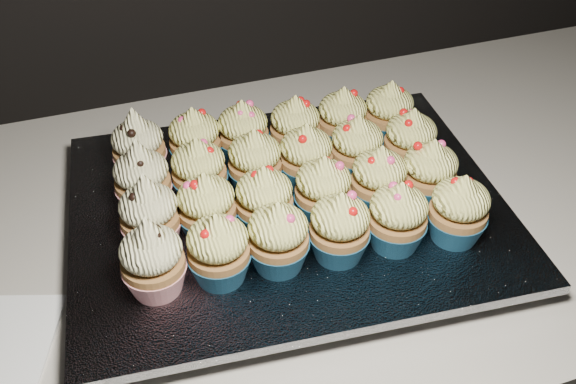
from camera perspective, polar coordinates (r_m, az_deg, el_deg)
The scene contains 27 objects.
worktop at distance 0.78m, azimuth -9.28°, elevation -4.33°, with size 2.44×0.64×0.04m, color beige.
baking_tray at distance 0.75m, azimuth 0.00°, elevation -2.29°, with size 0.45×0.34×0.02m, color black.
foil_lining at distance 0.74m, azimuth 0.00°, elevation -1.31°, with size 0.49×0.38×0.01m, color silver.
cupcake_0 at distance 0.63m, azimuth -11.95°, elevation -5.89°, with size 0.06×0.06×0.10m.
cupcake_1 at distance 0.63m, azimuth -6.19°, elevation -5.13°, with size 0.06×0.06×0.08m.
cupcake_2 at distance 0.64m, azimuth -0.88°, elevation -4.09°, with size 0.06×0.06×0.08m.
cupcake_3 at distance 0.65m, azimuth 4.61°, elevation -3.20°, with size 0.06×0.06×0.08m.
cupcake_4 at distance 0.67m, azimuth 9.70°, elevation -2.23°, with size 0.06×0.06×0.08m.
cupcake_5 at distance 0.69m, azimuth 14.93°, elevation -1.56°, with size 0.06×0.06×0.08m.
cupcake_6 at distance 0.67m, azimuth -12.19°, elevation -1.99°, with size 0.06×0.06×0.10m.
cupcake_7 at distance 0.68m, azimuth -7.22°, elevation -1.38°, with size 0.06×0.06×0.08m.
cupcake_8 at distance 0.68m, azimuth -2.11°, elevation -0.80°, with size 0.06×0.06×0.08m.
cupcake_9 at distance 0.69m, azimuth 3.13°, elevation 0.15°, with size 0.06×0.06×0.08m.
cupcake_10 at distance 0.71m, azimuth 8.05°, elevation 1.06°, with size 0.06×0.06×0.08m.
cupcake_11 at distance 0.73m, azimuth 12.43°, elevation 1.64°, with size 0.06×0.06×0.08m.
cupcake_12 at distance 0.72m, azimuth -12.82°, elevation 1.12°, with size 0.06×0.06×0.10m.
cupcake_13 at distance 0.73m, azimuth -7.90°, elevation 1.80°, with size 0.06×0.06×0.08m.
cupcake_14 at distance 0.73m, azimuth -2.95°, elevation 2.61°, with size 0.06×0.06×0.08m.
cupcake_15 at distance 0.74m, azimuth 1.62°, elevation 3.14°, with size 0.06×0.06×0.08m.
cupcake_16 at distance 0.76m, azimuth 6.12°, elevation 3.88°, with size 0.06×0.06×0.08m.
cupcake_17 at distance 0.78m, azimuth 10.79°, elevation 4.45°, with size 0.06×0.06×0.08m.
cupcake_18 at distance 0.77m, azimuth -13.14°, elevation 3.90°, with size 0.06×0.06×0.10m.
cupcake_19 at distance 0.78m, azimuth -8.26°, elevation 4.55°, with size 0.06×0.06×0.08m.
cupcake_20 at distance 0.78m, azimuth -4.00°, elevation 5.26°, with size 0.06×0.06×0.08m.
cupcake_21 at distance 0.79m, azimuth 0.64°, elevation 5.70°, with size 0.06×0.06×0.08m.
cupcake_22 at distance 0.81m, azimuth 4.84°, elevation 6.48°, with size 0.06×0.06×0.08m.
cupcake_23 at distance 0.83m, azimuth 8.93°, elevation 6.97°, with size 0.06×0.06×0.08m.
Camera 1 is at (-0.06, 1.14, 1.41)m, focal length 40.00 mm.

